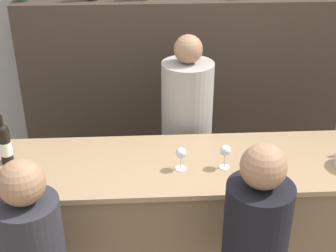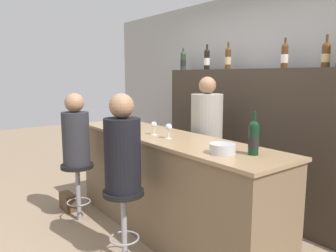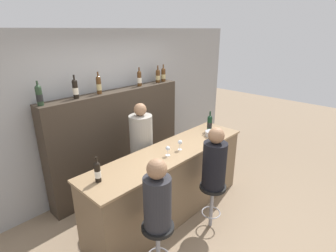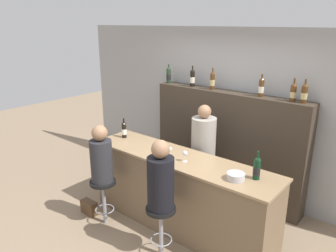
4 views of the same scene
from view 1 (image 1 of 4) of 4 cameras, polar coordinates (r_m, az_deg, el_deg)
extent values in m
cube|color=#9E9E9E|center=(3.83, 1.65, 10.41)|extent=(6.40, 0.05, 2.60)
cube|color=brown|center=(3.00, 3.67, -12.87)|extent=(2.61, 0.61, 0.99)
cube|color=#997A56|center=(2.69, 4.00, -4.62)|extent=(2.65, 0.65, 0.03)
cube|color=#382D23|center=(3.79, 1.84, 2.72)|extent=(2.48, 0.28, 1.68)
cylinder|color=black|center=(2.77, -19.21, -2.39)|extent=(0.07, 0.07, 0.20)
cylinder|color=white|center=(2.78, -19.17, -2.57)|extent=(0.07, 0.07, 0.08)
sphere|color=black|center=(2.73, -19.53, -0.53)|extent=(0.07, 0.07, 0.07)
cylinder|color=black|center=(2.70, -19.71, 0.47)|extent=(0.02, 0.02, 0.08)
cylinder|color=silver|center=(2.61, 1.57, -5.19)|extent=(0.06, 0.06, 0.00)
cylinder|color=silver|center=(2.59, 1.58, -4.49)|extent=(0.01, 0.01, 0.07)
sphere|color=silver|center=(2.56, 1.60, -3.30)|extent=(0.06, 0.06, 0.06)
cylinder|color=silver|center=(2.64, 6.86, -4.99)|extent=(0.06, 0.06, 0.00)
cylinder|color=silver|center=(2.62, 6.91, -4.24)|extent=(0.01, 0.01, 0.08)
sphere|color=silver|center=(2.59, 6.99, -2.97)|extent=(0.06, 0.06, 0.06)
sphere|color=#936B4C|center=(2.07, -17.44, -6.58)|extent=(0.21, 0.21, 0.21)
cylinder|color=black|center=(2.28, 10.57, -13.57)|extent=(0.31, 0.31, 0.62)
sphere|color=#936B4C|center=(2.04, 11.56, -4.87)|extent=(0.20, 0.20, 0.20)
cylinder|color=gray|center=(3.33, 2.21, -3.78)|extent=(0.34, 0.34, 1.41)
sphere|color=#936B4C|center=(2.99, 2.49, 9.35)|extent=(0.18, 0.18, 0.18)
camera|label=2|loc=(2.99, 73.27, -9.53)|focal=35.00mm
camera|label=3|loc=(2.07, -93.34, 2.75)|focal=28.00mm
camera|label=4|loc=(2.78, 104.34, -2.09)|focal=35.00mm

